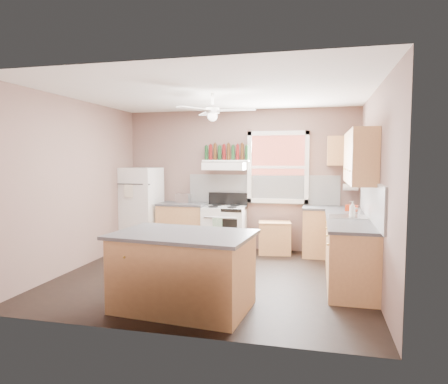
% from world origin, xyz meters
% --- Properties ---
extents(floor, '(4.50, 4.50, 0.00)m').
position_xyz_m(floor, '(0.00, 0.00, 0.00)').
color(floor, black).
rests_on(floor, ground).
extents(ceiling, '(4.50, 4.50, 0.00)m').
position_xyz_m(ceiling, '(0.00, 0.00, 2.70)').
color(ceiling, white).
rests_on(ceiling, ground).
extents(wall_back, '(4.50, 0.05, 2.70)m').
position_xyz_m(wall_back, '(0.00, 2.02, 1.35)').
color(wall_back, '#775B51').
rests_on(wall_back, ground).
extents(wall_right, '(0.05, 4.00, 2.70)m').
position_xyz_m(wall_right, '(2.27, 0.00, 1.35)').
color(wall_right, '#775B51').
rests_on(wall_right, ground).
extents(wall_left, '(0.05, 4.00, 2.70)m').
position_xyz_m(wall_left, '(-2.27, 0.00, 1.35)').
color(wall_left, '#775B51').
rests_on(wall_left, ground).
extents(backsplash_back, '(2.90, 0.03, 0.55)m').
position_xyz_m(backsplash_back, '(0.45, 1.99, 1.18)').
color(backsplash_back, white).
rests_on(backsplash_back, wall_back).
extents(backsplash_right, '(0.03, 2.60, 0.55)m').
position_xyz_m(backsplash_right, '(2.23, 0.30, 1.18)').
color(backsplash_right, white).
rests_on(backsplash_right, wall_right).
extents(window_view, '(1.00, 0.02, 1.20)m').
position_xyz_m(window_view, '(0.75, 1.98, 1.60)').
color(window_view, brown).
rests_on(window_view, wall_back).
extents(window_frame, '(1.16, 0.07, 1.36)m').
position_xyz_m(window_frame, '(0.75, 1.96, 1.60)').
color(window_frame, white).
rests_on(window_frame, wall_back).
extents(refrigerator, '(0.73, 0.71, 1.58)m').
position_xyz_m(refrigerator, '(-1.90, 1.62, 0.79)').
color(refrigerator, white).
rests_on(refrigerator, floor).
extents(base_cabinet_left, '(0.90, 0.60, 0.86)m').
position_xyz_m(base_cabinet_left, '(-1.06, 1.70, 0.43)').
color(base_cabinet_left, '#B57E4B').
rests_on(base_cabinet_left, floor).
extents(counter_left, '(0.92, 0.62, 0.04)m').
position_xyz_m(counter_left, '(-1.06, 1.70, 0.88)').
color(counter_left, '#3F3F41').
rests_on(counter_left, base_cabinet_left).
extents(toaster, '(0.30, 0.19, 0.18)m').
position_xyz_m(toaster, '(-1.05, 1.69, 0.99)').
color(toaster, silver).
rests_on(toaster, counter_left).
extents(stove, '(0.79, 0.66, 0.86)m').
position_xyz_m(stove, '(-0.21, 1.64, 0.43)').
color(stove, white).
rests_on(stove, floor).
extents(range_hood, '(0.78, 0.50, 0.14)m').
position_xyz_m(range_hood, '(-0.23, 1.75, 1.62)').
color(range_hood, white).
rests_on(range_hood, wall_back).
extents(bottle_shelf, '(0.90, 0.26, 0.03)m').
position_xyz_m(bottle_shelf, '(-0.23, 1.87, 1.72)').
color(bottle_shelf, white).
rests_on(bottle_shelf, range_hood).
extents(cart, '(0.63, 0.47, 0.58)m').
position_xyz_m(cart, '(0.73, 1.68, 0.29)').
color(cart, '#B57E4B').
rests_on(cart, floor).
extents(base_cabinet_corner, '(1.00, 0.60, 0.86)m').
position_xyz_m(base_cabinet_corner, '(1.75, 1.70, 0.43)').
color(base_cabinet_corner, '#B57E4B').
rests_on(base_cabinet_corner, floor).
extents(base_cabinet_right, '(0.60, 2.20, 0.86)m').
position_xyz_m(base_cabinet_right, '(1.95, 0.30, 0.43)').
color(base_cabinet_right, '#B57E4B').
rests_on(base_cabinet_right, floor).
extents(counter_corner, '(1.02, 0.62, 0.04)m').
position_xyz_m(counter_corner, '(1.75, 1.70, 0.88)').
color(counter_corner, '#3F3F41').
rests_on(counter_corner, base_cabinet_corner).
extents(counter_right, '(0.62, 2.22, 0.04)m').
position_xyz_m(counter_right, '(1.94, 0.30, 0.88)').
color(counter_right, '#3F3F41').
rests_on(counter_right, base_cabinet_right).
extents(sink, '(0.55, 0.45, 0.03)m').
position_xyz_m(sink, '(1.94, 0.50, 0.90)').
color(sink, silver).
rests_on(sink, counter_right).
extents(faucet, '(0.03, 0.03, 0.14)m').
position_xyz_m(faucet, '(2.10, 0.50, 0.97)').
color(faucet, silver).
rests_on(faucet, sink).
extents(upper_cabinet_right, '(0.33, 1.80, 0.76)m').
position_xyz_m(upper_cabinet_right, '(2.08, 0.50, 1.78)').
color(upper_cabinet_right, '#B57E4B').
rests_on(upper_cabinet_right, wall_right).
extents(upper_cabinet_corner, '(0.60, 0.33, 0.52)m').
position_xyz_m(upper_cabinet_corner, '(1.95, 1.83, 1.90)').
color(upper_cabinet_corner, '#B57E4B').
rests_on(upper_cabinet_corner, wall_back).
extents(paper_towel, '(0.26, 0.12, 0.12)m').
position_xyz_m(paper_towel, '(2.07, 1.86, 1.25)').
color(paper_towel, white).
rests_on(paper_towel, wall_back).
extents(island, '(1.59, 1.09, 0.86)m').
position_xyz_m(island, '(-0.01, -1.29, 0.43)').
color(island, '#B57E4B').
rests_on(island, floor).
extents(island_top, '(1.69, 1.19, 0.04)m').
position_xyz_m(island_top, '(-0.01, -1.29, 0.88)').
color(island_top, '#3F3F41').
rests_on(island_top, island).
extents(ceiling_fan_hub, '(0.20, 0.20, 0.08)m').
position_xyz_m(ceiling_fan_hub, '(0.00, 0.00, 2.45)').
color(ceiling_fan_hub, white).
rests_on(ceiling_fan_hub, ceiling).
extents(soap_bottle, '(0.10, 0.10, 0.24)m').
position_xyz_m(soap_bottle, '(2.00, 0.44, 1.02)').
color(soap_bottle, silver).
rests_on(soap_bottle, counter_right).
extents(red_caddy, '(0.21, 0.18, 0.10)m').
position_xyz_m(red_caddy, '(2.05, 1.20, 0.95)').
color(red_caddy, red).
rests_on(red_caddy, counter_right).
extents(wine_bottles, '(0.86, 0.06, 0.31)m').
position_xyz_m(wine_bottles, '(-0.23, 1.87, 1.88)').
color(wine_bottles, '#143819').
rests_on(wine_bottles, bottle_shelf).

